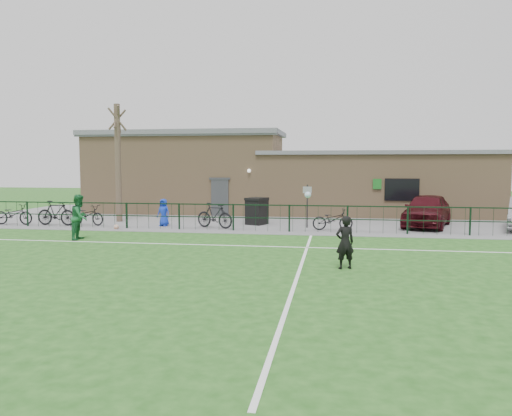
# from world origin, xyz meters

# --- Properties ---
(ground) EXTENTS (90.00, 90.00, 0.00)m
(ground) POSITION_xyz_m (0.00, 0.00, 0.00)
(ground) COLOR #1D4E17
(ground) RESTS_ON ground
(paving_strip) EXTENTS (34.00, 13.00, 0.02)m
(paving_strip) POSITION_xyz_m (0.00, 13.50, 0.01)
(paving_strip) COLOR slate
(paving_strip) RESTS_ON ground
(pitch_line_touch) EXTENTS (28.00, 0.10, 0.01)m
(pitch_line_touch) POSITION_xyz_m (0.00, 7.80, 0.00)
(pitch_line_touch) COLOR white
(pitch_line_touch) RESTS_ON ground
(pitch_line_mid) EXTENTS (28.00, 0.10, 0.01)m
(pitch_line_mid) POSITION_xyz_m (0.00, 4.00, 0.00)
(pitch_line_mid) COLOR white
(pitch_line_mid) RESTS_ON ground
(pitch_line_perp) EXTENTS (0.10, 16.00, 0.01)m
(pitch_line_perp) POSITION_xyz_m (2.00, 0.00, 0.00)
(pitch_line_perp) COLOR white
(pitch_line_perp) RESTS_ON ground
(perimeter_fence) EXTENTS (28.00, 0.10, 1.20)m
(perimeter_fence) POSITION_xyz_m (0.00, 8.00, 0.60)
(perimeter_fence) COLOR black
(perimeter_fence) RESTS_ON ground
(bare_tree) EXTENTS (0.30, 0.30, 6.00)m
(bare_tree) POSITION_xyz_m (-8.00, 10.50, 3.00)
(bare_tree) COLOR #4B3B2D
(bare_tree) RESTS_ON ground
(wheelie_bin_left) EXTENTS (1.11, 1.17, 1.23)m
(wheelie_bin_left) POSITION_xyz_m (-0.81, 10.36, 0.63)
(wheelie_bin_left) COLOR black
(wheelie_bin_left) RESTS_ON paving_strip
(wheelie_bin_right) EXTENTS (0.79, 0.86, 1.02)m
(wheelie_bin_right) POSITION_xyz_m (-1.05, 10.73, 0.53)
(wheelie_bin_right) COLOR black
(wheelie_bin_right) RESTS_ON paving_strip
(sign_post) EXTENTS (0.07, 0.07, 2.00)m
(sign_post) POSITION_xyz_m (1.69, 9.44, 1.02)
(sign_post) COLOR black
(sign_post) RESTS_ON paving_strip
(car_maroon) EXTENTS (3.17, 4.95, 1.57)m
(car_maroon) POSITION_xyz_m (7.26, 10.78, 0.80)
(car_maroon) COLOR #3F0B12
(car_maroon) RESTS_ON paving_strip
(bicycle_a) EXTENTS (1.97, 0.76, 1.02)m
(bicycle_a) POSITION_xyz_m (-12.53, 8.43, 0.53)
(bicycle_a) COLOR black
(bicycle_a) RESTS_ON paving_strip
(bicycle_b) EXTENTS (2.01, 0.65, 1.20)m
(bicycle_b) POSITION_xyz_m (-10.28, 8.44, 0.62)
(bicycle_b) COLOR black
(bicycle_b) RESTS_ON paving_strip
(bicycle_c) EXTENTS (1.97, 1.06, 0.99)m
(bicycle_c) POSITION_xyz_m (-8.88, 8.83, 0.51)
(bicycle_c) COLOR black
(bicycle_c) RESTS_ON paving_strip
(bicycle_d) EXTENTS (2.00, 1.21, 1.16)m
(bicycle_d) POSITION_xyz_m (-2.52, 8.69, 0.60)
(bicycle_d) COLOR black
(bicycle_d) RESTS_ON paving_strip
(bicycle_e) EXTENTS (1.91, 0.99, 0.95)m
(bicycle_e) POSITION_xyz_m (2.87, 8.81, 0.50)
(bicycle_e) COLOR black
(bicycle_e) RESTS_ON paving_strip
(spectator_child) EXTENTS (0.71, 0.55, 1.30)m
(spectator_child) POSITION_xyz_m (-5.10, 9.03, 0.67)
(spectator_child) COLOR #1432BE
(spectator_child) RESTS_ON paving_strip
(goalkeeper_kick) EXTENTS (1.64, 3.33, 2.02)m
(goalkeeper_kick) POSITION_xyz_m (3.21, 0.63, 0.79)
(goalkeeper_kick) COLOR black
(goalkeeper_kick) RESTS_ON ground
(outfield_player) EXTENTS (0.73, 0.91, 1.78)m
(outfield_player) POSITION_xyz_m (-6.94, 4.53, 0.89)
(outfield_player) COLOR #1C6232
(outfield_player) RESTS_ON ground
(ball_ground) EXTENTS (0.23, 0.23, 0.23)m
(ball_ground) POSITION_xyz_m (-6.85, 7.62, 0.12)
(ball_ground) COLOR silver
(ball_ground) RESTS_ON ground
(clubhouse) EXTENTS (24.25, 5.40, 4.96)m
(clubhouse) POSITION_xyz_m (-0.88, 16.50, 2.22)
(clubhouse) COLOR tan
(clubhouse) RESTS_ON ground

